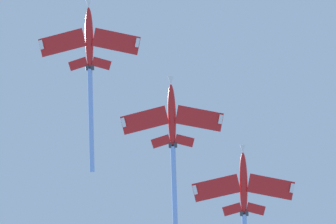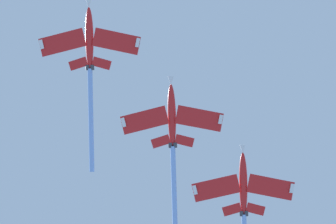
{
  "view_description": "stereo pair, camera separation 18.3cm",
  "coord_description": "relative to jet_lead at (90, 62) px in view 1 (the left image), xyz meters",
  "views": [
    {
      "loc": [
        -13.16,
        35.42,
        1.66
      ],
      "look_at": [
        -8.98,
        -33.65,
        135.24
      ],
      "focal_mm": 83.06,
      "sensor_mm": 36.0,
      "label": 1
    },
    {
      "loc": [
        -12.98,
        35.43,
        1.66
      ],
      "look_at": [
        -8.98,
        -33.65,
        135.24
      ],
      "focal_mm": 83.06,
      "sensor_mm": 36.0,
      "label": 2
    }
  ],
  "objects": [
    {
      "name": "jet_lead",
      "position": [
        0.0,
        0.0,
        0.0
      ],
      "size": [
        20.12,
        30.62,
        15.97
      ],
      "color": "red"
    },
    {
      "name": "jet_third",
      "position": [
        -28.47,
        -26.18,
        -13.83
      ],
      "size": [
        20.11,
        29.56,
        16.73
      ],
      "color": "red"
    },
    {
      "name": "jet_second",
      "position": [
        -15.39,
        -12.79,
        -7.91
      ],
      "size": [
        20.12,
        27.17,
        15.1
      ],
      "color": "red"
    }
  ]
}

